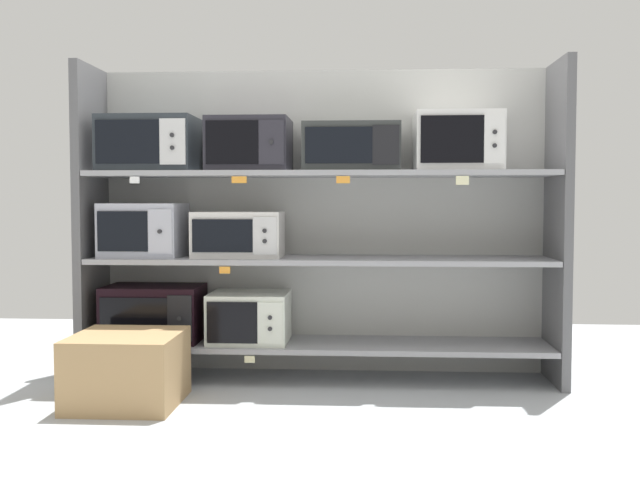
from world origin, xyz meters
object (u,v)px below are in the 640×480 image
(shipping_carton, at_px, (127,369))
(microwave_5, at_px, (250,145))
(microwave_7, at_px, (457,142))
(microwave_4, at_px, (150,144))
(microwave_6, at_px, (352,148))
(microwave_0, at_px, (154,313))
(microwave_3, at_px, (239,234))
(microwave_2, at_px, (144,230))
(microwave_1, at_px, (249,317))

(shipping_carton, bearing_deg, microwave_5, 46.59)
(microwave_5, bearing_deg, microwave_7, -0.00)
(microwave_4, xyz_separation_m, microwave_6, (1.17, 0.00, -0.02))
(microwave_0, xyz_separation_m, microwave_3, (0.50, -0.00, 0.46))
(microwave_5, bearing_deg, microwave_4, 179.99)
(microwave_2, relative_size, microwave_5, 0.98)
(microwave_1, height_order, microwave_5, microwave_5)
(microwave_3, bearing_deg, microwave_6, -0.01)
(shipping_carton, bearing_deg, microwave_0, 92.71)
(microwave_4, xyz_separation_m, microwave_5, (0.58, -0.00, -0.01))
(microwave_1, xyz_separation_m, shipping_carton, (-0.54, -0.58, -0.18))
(microwave_1, height_order, microwave_3, microwave_3)
(microwave_3, xyz_separation_m, microwave_5, (0.07, -0.00, 0.51))
(microwave_7, relative_size, shipping_carton, 0.90)
(microwave_7, bearing_deg, shipping_carton, -161.54)
(microwave_2, distance_m, microwave_5, 0.79)
(microwave_1, relative_size, microwave_2, 1.00)
(microwave_6, bearing_deg, microwave_3, 179.99)
(microwave_1, relative_size, microwave_3, 0.90)
(microwave_3, bearing_deg, microwave_2, -180.00)
(microwave_2, height_order, microwave_3, microwave_2)
(microwave_0, relative_size, microwave_1, 1.23)
(microwave_2, distance_m, microwave_7, 1.87)
(microwave_0, distance_m, microwave_7, 2.01)
(microwave_0, height_order, microwave_1, microwave_0)
(microwave_5, height_order, microwave_7, microwave_7)
(microwave_0, height_order, microwave_3, microwave_3)
(microwave_2, xyz_separation_m, microwave_7, (1.80, -0.00, 0.50))
(microwave_0, relative_size, microwave_6, 1.03)
(microwave_0, bearing_deg, microwave_1, -0.04)
(microwave_0, relative_size, microwave_5, 1.21)
(microwave_3, bearing_deg, microwave_5, -0.23)
(microwave_2, xyz_separation_m, microwave_4, (0.04, -0.00, 0.50))
(microwave_7, bearing_deg, microwave_4, 180.00)
(microwave_0, relative_size, shipping_carton, 1.05)
(microwave_0, bearing_deg, microwave_5, -0.03)
(microwave_0, bearing_deg, microwave_3, -0.00)
(microwave_0, height_order, microwave_4, microwave_4)
(microwave_3, xyz_separation_m, microwave_4, (-0.51, -0.00, 0.52))
(microwave_2, relative_size, microwave_6, 0.83)
(microwave_1, xyz_separation_m, microwave_2, (-0.62, 0.00, 0.51))
(microwave_1, distance_m, shipping_carton, 0.81)
(microwave_0, bearing_deg, microwave_4, -178.78)
(microwave_1, bearing_deg, microwave_6, 0.03)
(microwave_1, bearing_deg, microwave_5, 0.78)
(microwave_2, height_order, microwave_7, microwave_7)
(microwave_4, bearing_deg, shipping_carton, -86.27)
(microwave_0, distance_m, microwave_3, 0.68)
(microwave_0, xyz_separation_m, microwave_6, (1.16, -0.00, 0.96))
(microwave_0, height_order, microwave_2, microwave_2)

